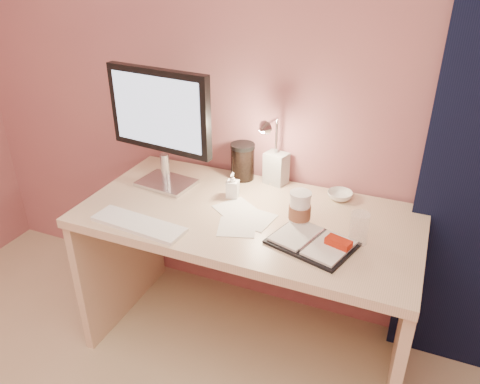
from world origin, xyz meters
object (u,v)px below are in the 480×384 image
at_px(clear_cup, 359,228).
at_px(lotion_bottle, 233,185).
at_px(desk, 254,249).
at_px(desk_lamp, 272,147).
at_px(dark_jar, 243,163).
at_px(product_box, 276,168).
at_px(coffee_cup, 300,209).
at_px(planner, 314,242).
at_px(keyboard, 138,224).
at_px(monitor, 161,118).
at_px(bowl, 340,195).

height_order(clear_cup, lotion_bottle, clear_cup).
xyz_separation_m(desk, desk_lamp, (0.02, 0.15, 0.44)).
bearing_deg(dark_jar, product_box, 5.41).
bearing_deg(lotion_bottle, coffee_cup, -17.47).
distance_m(planner, clear_cup, 0.17).
height_order(keyboard, planner, planner).
relative_size(monitor, keyboard, 1.36).
bearing_deg(bowl, planner, -91.65).
bearing_deg(clear_cup, planner, -150.83).
distance_m(planner, lotion_bottle, 0.49).
xyz_separation_m(keyboard, planner, (0.67, 0.14, 0.00)).
bearing_deg(bowl, coffee_cup, -111.44).
xyz_separation_m(keyboard, lotion_bottle, (0.25, 0.37, 0.05)).
xyz_separation_m(lotion_bottle, dark_jar, (-0.03, 0.19, 0.02)).
bearing_deg(desk, keyboard, -137.25).
bearing_deg(desk_lamp, keyboard, -120.85).
bearing_deg(coffee_cup, lotion_bottle, 162.53).
distance_m(keyboard, clear_cup, 0.85).
bearing_deg(clear_cup, dark_jar, 150.98).
bearing_deg(clear_cup, desk, 165.99).
bearing_deg(clear_cup, keyboard, -164.82).
relative_size(planner, clear_cup, 2.82).
bearing_deg(dark_jar, clear_cup, -29.02).
height_order(monitor, bowl, monitor).
bearing_deg(desk, bowl, 31.15).
bearing_deg(desk_lamp, bowl, 15.26).
distance_m(desk, clear_cup, 0.55).
bearing_deg(keyboard, desk_lamp, 57.11).
bearing_deg(product_box, clear_cup, -24.97).
bearing_deg(product_box, planner, -41.88).
xyz_separation_m(desk, coffee_cup, (0.22, -0.07, 0.29)).
distance_m(keyboard, product_box, 0.69).
height_order(planner, dark_jar, dark_jar).
xyz_separation_m(monitor, clear_cup, (0.90, -0.13, -0.26)).
bearing_deg(coffee_cup, product_box, 123.38).
height_order(clear_cup, desk_lamp, desk_lamp).
height_order(clear_cup, product_box, product_box).
distance_m(clear_cup, desk_lamp, 0.53).
height_order(coffee_cup, product_box, product_box).
bearing_deg(dark_jar, keyboard, -111.07).
relative_size(bowl, desk_lamp, 0.32).
height_order(desk, coffee_cup, coffee_cup).
xyz_separation_m(clear_cup, product_box, (-0.44, 0.35, 0.01)).
bearing_deg(lotion_bottle, desk_lamp, 41.63).
bearing_deg(monitor, lotion_bottle, 8.81).
bearing_deg(planner, clear_cup, 45.70).
height_order(coffee_cup, desk_lamp, desk_lamp).
height_order(dark_jar, product_box, dark_jar).
bearing_deg(bowl, desk, -148.85).
xyz_separation_m(monitor, product_box, (0.46, 0.22, -0.25)).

